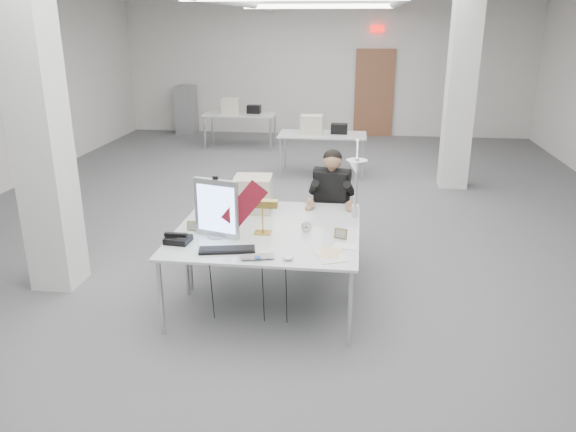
{
  "coord_description": "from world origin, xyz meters",
  "views": [
    {
      "loc": [
        0.85,
        -7.21,
        2.69
      ],
      "look_at": [
        0.19,
        -2.0,
        0.88
      ],
      "focal_mm": 35.0,
      "sensor_mm": 36.0,
      "label": 1
    }
  ],
  "objects_px": {
    "monitor": "(217,208)",
    "desk_phone": "(178,240)",
    "bankers_lamp": "(263,216)",
    "desk_main": "(260,247)",
    "office_chair": "(331,219)",
    "laptop": "(258,259)",
    "beige_monitor": "(253,194)",
    "seated_person": "(332,188)",
    "architect_lamp": "(356,179)"
  },
  "relations": [
    {
      "from": "seated_person",
      "to": "beige_monitor",
      "type": "xyz_separation_m",
      "value": [
        -0.82,
        -0.49,
        0.04
      ]
    },
    {
      "from": "seated_person",
      "to": "beige_monitor",
      "type": "distance_m",
      "value": 0.96
    },
    {
      "from": "monitor",
      "to": "beige_monitor",
      "type": "relative_size",
      "value": 1.42
    },
    {
      "from": "monitor",
      "to": "architect_lamp",
      "type": "height_order",
      "value": "architect_lamp"
    },
    {
      "from": "bankers_lamp",
      "to": "desk_main",
      "type": "bearing_deg",
      "value": -85.34
    },
    {
      "from": "desk_main",
      "to": "beige_monitor",
      "type": "height_order",
      "value": "beige_monitor"
    },
    {
      "from": "seated_person",
      "to": "architect_lamp",
      "type": "relative_size",
      "value": 0.98
    },
    {
      "from": "seated_person",
      "to": "desk_phone",
      "type": "relative_size",
      "value": 4.14
    },
    {
      "from": "monitor",
      "to": "laptop",
      "type": "relative_size",
      "value": 1.89
    },
    {
      "from": "desk_main",
      "to": "laptop",
      "type": "relative_size",
      "value": 6.05
    },
    {
      "from": "bankers_lamp",
      "to": "desk_phone",
      "type": "relative_size",
      "value": 1.64
    },
    {
      "from": "office_chair",
      "to": "beige_monitor",
      "type": "relative_size",
      "value": 2.52
    },
    {
      "from": "beige_monitor",
      "to": "desk_phone",
      "type": "bearing_deg",
      "value": -120.99
    },
    {
      "from": "office_chair",
      "to": "beige_monitor",
      "type": "height_order",
      "value": "beige_monitor"
    },
    {
      "from": "desk_phone",
      "to": "architect_lamp",
      "type": "distance_m",
      "value": 1.83
    },
    {
      "from": "desk_phone",
      "to": "seated_person",
      "type": "bearing_deg",
      "value": 53.77
    },
    {
      "from": "beige_monitor",
      "to": "bankers_lamp",
      "type": "bearing_deg",
      "value": -76.02
    },
    {
      "from": "desk_main",
      "to": "office_chair",
      "type": "height_order",
      "value": "office_chair"
    },
    {
      "from": "seated_person",
      "to": "desk_main",
      "type": "bearing_deg",
      "value": -99.67
    },
    {
      "from": "desk_main",
      "to": "beige_monitor",
      "type": "xyz_separation_m",
      "value": [
        -0.25,
        1.0,
        0.2
      ]
    },
    {
      "from": "office_chair",
      "to": "monitor",
      "type": "distance_m",
      "value": 1.78
    },
    {
      "from": "laptop",
      "to": "bankers_lamp",
      "type": "bearing_deg",
      "value": 81.58
    },
    {
      "from": "architect_lamp",
      "to": "laptop",
      "type": "bearing_deg",
      "value": -110.19
    },
    {
      "from": "office_chair",
      "to": "monitor",
      "type": "height_order",
      "value": "monitor"
    },
    {
      "from": "laptop",
      "to": "architect_lamp",
      "type": "distance_m",
      "value": 1.39
    },
    {
      "from": "office_chair",
      "to": "beige_monitor",
      "type": "xyz_separation_m",
      "value": [
        -0.82,
        -0.54,
        0.44
      ]
    },
    {
      "from": "laptop",
      "to": "desk_phone",
      "type": "height_order",
      "value": "desk_phone"
    },
    {
      "from": "beige_monitor",
      "to": "office_chair",
      "type": "bearing_deg",
      "value": 29.48
    },
    {
      "from": "monitor",
      "to": "desk_phone",
      "type": "xyz_separation_m",
      "value": [
        -0.33,
        -0.21,
        -0.25
      ]
    },
    {
      "from": "laptop",
      "to": "desk_phone",
      "type": "bearing_deg",
      "value": 144.11
    },
    {
      "from": "seated_person",
      "to": "beige_monitor",
      "type": "height_order",
      "value": "seated_person"
    },
    {
      "from": "desk_main",
      "to": "bankers_lamp",
      "type": "xyz_separation_m",
      "value": [
        -0.03,
        0.31,
        0.19
      ]
    },
    {
      "from": "desk_phone",
      "to": "desk_main",
      "type": "bearing_deg",
      "value": 7.12
    },
    {
      "from": "bankers_lamp",
      "to": "desk_phone",
      "type": "xyz_separation_m",
      "value": [
        -0.74,
        -0.33,
        -0.15
      ]
    },
    {
      "from": "desk_phone",
      "to": "architect_lamp",
      "type": "xyz_separation_m",
      "value": [
        1.62,
        0.72,
        0.44
      ]
    },
    {
      "from": "seated_person",
      "to": "bankers_lamp",
      "type": "distance_m",
      "value": 1.33
    },
    {
      "from": "monitor",
      "to": "beige_monitor",
      "type": "height_order",
      "value": "monitor"
    },
    {
      "from": "monitor",
      "to": "beige_monitor",
      "type": "distance_m",
      "value": 0.84
    },
    {
      "from": "laptop",
      "to": "beige_monitor",
      "type": "bearing_deg",
      "value": 87.87
    },
    {
      "from": "bankers_lamp",
      "to": "monitor",
      "type": "bearing_deg",
      "value": -164.1
    },
    {
      "from": "desk_phone",
      "to": "monitor",
      "type": "bearing_deg",
      "value": 37.78
    },
    {
      "from": "office_chair",
      "to": "beige_monitor",
      "type": "distance_m",
      "value": 1.08
    },
    {
      "from": "office_chair",
      "to": "monitor",
      "type": "relative_size",
      "value": 1.77
    },
    {
      "from": "desk_main",
      "to": "bankers_lamp",
      "type": "height_order",
      "value": "bankers_lamp"
    },
    {
      "from": "office_chair",
      "to": "desk_phone",
      "type": "height_order",
      "value": "office_chair"
    },
    {
      "from": "bankers_lamp",
      "to": "desk_phone",
      "type": "height_order",
      "value": "bankers_lamp"
    },
    {
      "from": "desk_main",
      "to": "laptop",
      "type": "bearing_deg",
      "value": -83.55
    },
    {
      "from": "desk_main",
      "to": "bankers_lamp",
      "type": "distance_m",
      "value": 0.36
    },
    {
      "from": "monitor",
      "to": "architect_lamp",
      "type": "xyz_separation_m",
      "value": [
        1.29,
        0.51,
        0.19
      ]
    },
    {
      "from": "monitor",
      "to": "desk_phone",
      "type": "relative_size",
      "value": 2.54
    }
  ]
}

